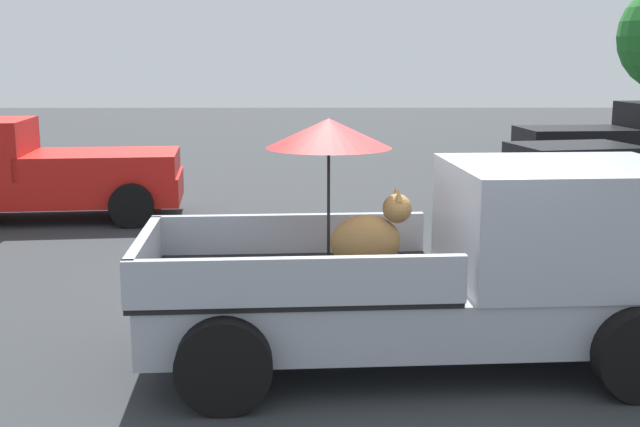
% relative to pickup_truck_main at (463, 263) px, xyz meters
% --- Properties ---
extents(ground_plane, '(80.00, 80.00, 0.00)m').
position_rel_pickup_truck_main_xyz_m(ground_plane, '(-0.46, -0.05, -0.97)').
color(ground_plane, '#2D3033').
extents(pickup_truck_main, '(5.16, 2.51, 2.30)m').
position_rel_pickup_truck_main_xyz_m(pickup_truck_main, '(0.00, 0.00, 0.00)').
color(pickup_truck_main, black).
rests_on(pickup_truck_main, ground).
extents(pickup_truck_red, '(4.93, 2.46, 1.80)m').
position_rel_pickup_truck_main_xyz_m(pickup_truck_red, '(6.18, 12.26, -0.09)').
color(pickup_truck_red, black).
rests_on(pickup_truck_red, ground).
extents(pickup_truck_far, '(4.97, 2.58, 1.80)m').
position_rel_pickup_truck_main_xyz_m(pickup_truck_far, '(-6.43, 7.00, -0.09)').
color(pickup_truck_far, black).
rests_on(pickup_truck_far, ground).
extents(parked_sedan_near, '(4.56, 2.59, 1.33)m').
position_rel_pickup_truck_main_xyz_m(parked_sedan_near, '(3.36, 7.12, -0.23)').
color(parked_sedan_near, black).
rests_on(parked_sedan_near, ground).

